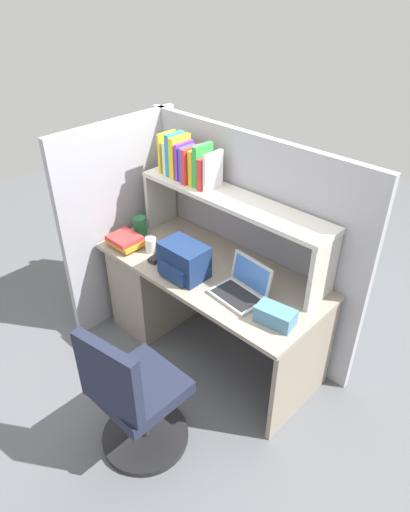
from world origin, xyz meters
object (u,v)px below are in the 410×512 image
Objects in this scene: paper_cup at (151,245)px; tissue_box at (275,316)px; snack_canister at (140,226)px; backpack at (183,261)px; office_chair at (134,401)px; laptop at (242,288)px; computer_mouse at (156,259)px.

paper_cup is 1.07m from tissue_box.
tissue_box is 1.32m from snack_canister.
backpack is 2.85× the size of paper_cup.
tissue_box is at bearing 2.60° from backpack.
tissue_box is at bearing -4.87° from snack_canister.
snack_canister is 1.32m from office_chair.
backpack is 0.37m from paper_cup.
laptop reaches higher than paper_cup.
tissue_box is at bearing -4.44° from computer_mouse.
computer_mouse is 0.97m from office_chair.
snack_canister is at bearing 166.70° from tissue_box.
backpack reaches higher than office_chair.
paper_cup is 0.11× the size of office_chair.
backpack is 0.63m from snack_canister.
snack_canister is at bearing 148.45° from computer_mouse.
snack_canister is (-0.24, 0.11, 0.01)m from paper_cup.
backpack reaches higher than paper_cup.
laptop is at bearing -2.48° from snack_canister.
backpack is 1.36× the size of tissue_box.
laptop reaches higher than computer_mouse.
office_chair is (0.69, -0.74, -0.39)m from paper_cup.
paper_cup is at bearing 171.29° from tissue_box.
snack_canister reaches higher than computer_mouse.
tissue_box is (0.96, 0.05, 0.03)m from computer_mouse.
laptop reaches higher than tissue_box.
tissue_box is (0.30, -0.07, -0.00)m from laptop.
laptop is 0.30m from tissue_box.
backpack is 2.24× the size of snack_canister.
laptop is at bearing -104.46° from office_chair.
paper_cup reaches higher than computer_mouse.
snack_canister is (-0.36, 0.16, 0.05)m from computer_mouse.
office_chair is at bearing -95.94° from laptop.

